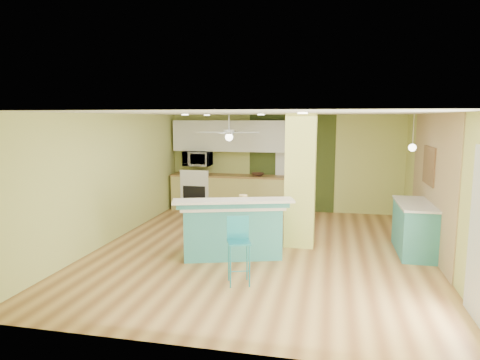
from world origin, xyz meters
name	(u,v)px	position (x,y,z in m)	size (l,w,h in m)	color
floor	(262,250)	(0.00, 0.00, -0.01)	(6.00, 7.00, 0.01)	brown
ceiling	(263,113)	(0.00, 0.00, 2.50)	(6.00, 7.00, 0.01)	white
wall_back	(284,163)	(0.00, 3.50, 1.25)	(6.00, 0.01, 2.50)	#C5CC6D
wall_front	(207,234)	(0.00, -3.50, 1.25)	(6.00, 0.01, 2.50)	#C5CC6D
wall_left	(110,178)	(-3.00, 0.00, 1.25)	(0.01, 7.00, 2.50)	#C5CC6D
wall_right	(441,189)	(3.00, 0.00, 1.25)	(0.01, 7.00, 2.50)	#C5CC6D
wood_panel	(432,183)	(2.99, 0.60, 1.25)	(0.02, 3.40, 2.50)	#997D57
olive_accent	(291,163)	(0.20, 3.49, 1.25)	(2.20, 0.02, 2.50)	#39461C
interior_door	(291,173)	(0.20, 3.46, 1.00)	(0.82, 0.05, 2.00)	white
column	(300,180)	(0.65, 0.50, 1.25)	(0.55, 0.55, 2.50)	#D8DB65
kitchen_run	(233,193)	(-1.30, 3.20, 0.47)	(3.25, 0.63, 0.94)	tan
stove	(198,192)	(-2.25, 3.19, 0.46)	(0.76, 0.66, 1.08)	white
upper_cabinets	(234,136)	(-1.30, 3.32, 1.95)	(3.20, 0.34, 0.80)	white
microwave	(198,159)	(-2.25, 3.20, 1.35)	(0.70, 0.48, 0.39)	silver
ceiling_fan	(229,133)	(-1.10, 2.00, 2.08)	(1.41, 1.41, 0.61)	silver
pendant_lamp	(412,147)	(2.65, 0.75, 1.88)	(0.14, 0.14, 0.69)	silver
wall_decor	(429,166)	(2.96, 0.80, 1.55)	(0.03, 0.90, 0.70)	brown
peninsula	(232,228)	(-0.47, -0.39, 0.50)	(2.12, 1.57, 1.07)	teal
bar_stool	(238,239)	(-0.09, -1.62, 0.66)	(0.41, 0.41, 0.99)	teal
side_counter	(414,228)	(2.70, 0.41, 0.46)	(0.61, 1.43, 0.92)	teal
fruit_bowl	(258,175)	(-0.62, 3.13, 0.98)	(0.33, 0.33, 0.08)	#3B2218
canister	(243,200)	(-0.27, -0.40, 1.01)	(0.15, 0.15, 0.16)	yellow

